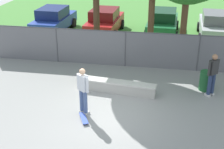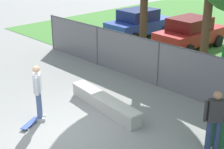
{
  "view_description": "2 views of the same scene",
  "coord_description": "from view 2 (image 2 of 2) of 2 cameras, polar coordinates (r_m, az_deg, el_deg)",
  "views": [
    {
      "loc": [
        1.82,
        -9.87,
        6.17
      ],
      "look_at": [
        -0.11,
        1.45,
        0.97
      ],
      "focal_mm": 50.67,
      "sensor_mm": 36.0,
      "label": 1
    },
    {
      "loc": [
        7.47,
        -5.06,
        5.25
      ],
      "look_at": [
        0.2,
        2.01,
        1.28
      ],
      "focal_mm": 53.92,
      "sensor_mm": 36.0,
      "label": 2
    }
  ],
  "objects": [
    {
      "name": "ground_plane",
      "position": [
        10.44,
        -8.85,
        -9.08
      ],
      "size": [
        80.0,
        80.0,
        0.0
      ],
      "primitive_type": "plane",
      "color": "gray"
    },
    {
      "name": "concrete_ledge",
      "position": [
        11.32,
        -1.32,
        -4.84
      ],
      "size": [
        3.36,
        0.87,
        0.49
      ],
      "color": "#A8A59E",
      "rests_on": "ground"
    },
    {
      "name": "skateboarder",
      "position": [
        10.62,
        -12.44,
        -2.68
      ],
      "size": [
        0.5,
        0.43,
        1.82
      ],
      "color": "beige",
      "rests_on": "ground"
    },
    {
      "name": "skateboard",
      "position": [
        10.76,
        -13.68,
        -8.02
      ],
      "size": [
        0.52,
        0.81,
        0.09
      ],
      "color": "#334CB2",
      "rests_on": "ground"
    },
    {
      "name": "chainlink_fence",
      "position": [
        13.0,
        7.85,
        2.03
      ],
      "size": [
        14.11,
        0.07,
        1.81
      ],
      "color": "#4C4C51",
      "rests_on": "ground"
    },
    {
      "name": "car_blue",
      "position": [
        20.17,
        4.65,
        8.7
      ],
      "size": [
        2.16,
        4.28,
        1.66
      ],
      "color": "#233D9E",
      "rests_on": "ground"
    },
    {
      "name": "car_red",
      "position": [
        18.32,
        13.11,
        6.92
      ],
      "size": [
        2.16,
        4.28,
        1.66
      ],
      "color": "#B21E1E",
      "rests_on": "ground"
    },
    {
      "name": "bystander",
      "position": [
        9.11,
        17.0,
        -7.38
      ],
      "size": [
        0.46,
        0.45,
        1.82
      ],
      "color": "beige",
      "rests_on": "ground"
    },
    {
      "name": "trash_bin",
      "position": [
        9.86,
        17.5,
        -9.05
      ],
      "size": [
        0.56,
        0.56,
        0.84
      ],
      "primitive_type": "cylinder",
      "color": "#1E592D",
      "rests_on": "ground"
    }
  ]
}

